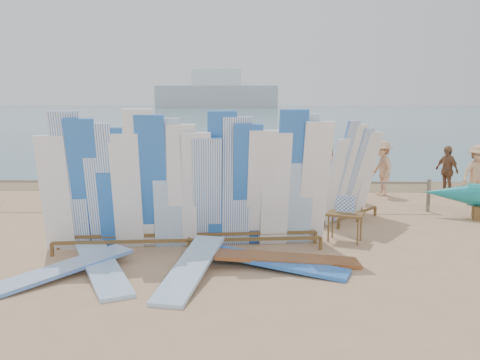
{
  "coord_description": "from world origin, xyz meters",
  "views": [
    {
      "loc": [
        1.14,
        -10.81,
        3.06
      ],
      "look_at": [
        0.86,
        1.25,
        1.14
      ],
      "focal_mm": 38.0,
      "sensor_mm": 36.0,
      "label": 1
    }
  ],
  "objects_px": {
    "flat_board_d": "(275,268)",
    "beachgoer_9": "(382,168)",
    "beachgoer_3": "(143,168)",
    "beachgoer_1": "(115,176)",
    "side_surfboard_rack": "(352,176)",
    "beachgoer_2": "(127,179)",
    "beachgoer_4": "(179,175)",
    "beach_chair_left": "(231,195)",
    "flat_board_b": "(191,278)",
    "flat_board_e": "(60,277)",
    "beachgoer_extra_0": "(478,174)",
    "beach_chair_right": "(216,194)",
    "beachgoer_6": "(325,169)",
    "flat_board_a": "(102,274)",
    "flat_board_c": "(287,265)",
    "vendor_table": "(345,226)",
    "beachgoer_10": "(447,170)",
    "beachgoer_11": "(96,162)",
    "main_surfboard_rack": "(189,187)",
    "beachgoer_8": "(355,176)",
    "beachgoer_0": "(52,175)",
    "beachgoer_5": "(222,165)",
    "beachgoer_7": "(312,174)",
    "stroller": "(312,191)"
  },
  "relations": [
    {
      "from": "flat_board_a",
      "to": "beachgoer_1",
      "type": "bearing_deg",
      "value": 76.15
    },
    {
      "from": "beachgoer_2",
      "to": "beachgoer_11",
      "type": "xyz_separation_m",
      "value": [
        -2.01,
        3.63,
        0.07
      ]
    },
    {
      "from": "beachgoer_0",
      "to": "beachgoer_1",
      "type": "bearing_deg",
      "value": 4.9
    },
    {
      "from": "beachgoer_11",
      "to": "beachgoer_9",
      "type": "bearing_deg",
      "value": -41.47
    },
    {
      "from": "beachgoer_extra_0",
      "to": "beachgoer_2",
      "type": "bearing_deg",
      "value": 162.48
    },
    {
      "from": "flat_board_a",
      "to": "beach_chair_left",
      "type": "relative_size",
      "value": 3.09
    },
    {
      "from": "flat_board_d",
      "to": "beachgoer_8",
      "type": "bearing_deg",
      "value": -2.12
    },
    {
      "from": "beachgoer_0",
      "to": "beachgoer_8",
      "type": "height_order",
      "value": "beachgoer_8"
    },
    {
      "from": "flat_board_d",
      "to": "beachgoer_9",
      "type": "xyz_separation_m",
      "value": [
        3.73,
        7.25,
        0.88
      ]
    },
    {
      "from": "flat_board_d",
      "to": "beachgoer_0",
      "type": "bearing_deg",
      "value": 68.0
    },
    {
      "from": "flat_board_e",
      "to": "beachgoer_extra_0",
      "type": "height_order",
      "value": "beachgoer_extra_0"
    },
    {
      "from": "vendor_table",
      "to": "flat_board_a",
      "type": "bearing_deg",
      "value": -133.1
    },
    {
      "from": "beachgoer_5",
      "to": "beachgoer_3",
      "type": "xyz_separation_m",
      "value": [
        -2.4,
        -1.51,
        0.08
      ]
    },
    {
      "from": "flat_board_d",
      "to": "beachgoer_3",
      "type": "relative_size",
      "value": 1.48
    },
    {
      "from": "stroller",
      "to": "beachgoer_5",
      "type": "distance_m",
      "value": 3.94
    },
    {
      "from": "beach_chair_right",
      "to": "beachgoer_2",
      "type": "xyz_separation_m",
      "value": [
        -2.52,
        -0.52,
        0.53
      ]
    },
    {
      "from": "beachgoer_3",
      "to": "beachgoer_8",
      "type": "bearing_deg",
      "value": 148.16
    },
    {
      "from": "beachgoer_11",
      "to": "beachgoer_7",
      "type": "bearing_deg",
      "value": -48.98
    },
    {
      "from": "flat_board_c",
      "to": "beachgoer_9",
      "type": "height_order",
      "value": "beachgoer_9"
    },
    {
      "from": "vendor_table",
      "to": "flat_board_c",
      "type": "bearing_deg",
      "value": -107.95
    },
    {
      "from": "main_surfboard_rack",
      "to": "beachgoer_8",
      "type": "xyz_separation_m",
      "value": [
        4.34,
        4.95,
        -0.49
      ]
    },
    {
      "from": "beachgoer_10",
      "to": "beachgoer_5",
      "type": "xyz_separation_m",
      "value": [
        -7.33,
        0.97,
        0.04
      ]
    },
    {
      "from": "main_surfboard_rack",
      "to": "beachgoer_8",
      "type": "distance_m",
      "value": 6.6
    },
    {
      "from": "beachgoer_4",
      "to": "beachgoer_2",
      "type": "distance_m",
      "value": 1.54
    },
    {
      "from": "beachgoer_6",
      "to": "beachgoer_extra_0",
      "type": "xyz_separation_m",
      "value": [
        4.44,
        -0.68,
        -0.03
      ]
    },
    {
      "from": "beach_chair_right",
      "to": "beachgoer_6",
      "type": "bearing_deg",
      "value": -13.98
    },
    {
      "from": "beachgoer_10",
      "to": "beachgoer_3",
      "type": "height_order",
      "value": "beachgoer_3"
    },
    {
      "from": "beachgoer_8",
      "to": "beachgoer_7",
      "type": "distance_m",
      "value": 1.34
    },
    {
      "from": "side_surfboard_rack",
      "to": "beachgoer_2",
      "type": "height_order",
      "value": "side_surfboard_rack"
    },
    {
      "from": "vendor_table",
      "to": "flat_board_e",
      "type": "distance_m",
      "value": 5.87
    },
    {
      "from": "flat_board_e",
      "to": "beachgoer_5",
      "type": "bearing_deg",
      "value": 116.72
    },
    {
      "from": "vendor_table",
      "to": "beachgoer_2",
      "type": "distance_m",
      "value": 6.72
    },
    {
      "from": "beachgoer_3",
      "to": "beachgoer_1",
      "type": "bearing_deg",
      "value": 23.56
    },
    {
      "from": "beachgoer_extra_0",
      "to": "beachgoer_5",
      "type": "height_order",
      "value": "beachgoer_extra_0"
    },
    {
      "from": "vendor_table",
      "to": "beachgoer_10",
      "type": "distance_m",
      "value": 7.06
    },
    {
      "from": "beach_chair_right",
      "to": "beachgoer_11",
      "type": "height_order",
      "value": "beachgoer_11"
    },
    {
      "from": "flat_board_d",
      "to": "beachgoer_4",
      "type": "xyz_separation_m",
      "value": [
        -2.62,
        6.08,
        0.83
      ]
    },
    {
      "from": "vendor_table",
      "to": "beachgoer_6",
      "type": "distance_m",
      "value": 5.05
    },
    {
      "from": "beachgoer_extra_0",
      "to": "beachgoer_9",
      "type": "bearing_deg",
      "value": 135.55
    },
    {
      "from": "beachgoer_9",
      "to": "side_surfboard_rack",
      "type": "bearing_deg",
      "value": -35.58
    },
    {
      "from": "beach_chair_right",
      "to": "beachgoer_11",
      "type": "relative_size",
      "value": 0.49
    },
    {
      "from": "vendor_table",
      "to": "beachgoer_4",
      "type": "distance_m",
      "value": 6.01
    },
    {
      "from": "beachgoer_4",
      "to": "beachgoer_1",
      "type": "distance_m",
      "value": 1.93
    },
    {
      "from": "beach_chair_right",
      "to": "beachgoer_6",
      "type": "relative_size",
      "value": 0.45
    },
    {
      "from": "beachgoer_extra_0",
      "to": "beachgoer_9",
      "type": "relative_size",
      "value": 0.99
    },
    {
      "from": "beachgoer_8",
      "to": "beachgoer_7",
      "type": "height_order",
      "value": "beachgoer_8"
    },
    {
      "from": "beach_chair_left",
      "to": "flat_board_b",
      "type": "bearing_deg",
      "value": -107.43
    },
    {
      "from": "beach_chair_left",
      "to": "beachgoer_3",
      "type": "relative_size",
      "value": 0.48
    },
    {
      "from": "flat_board_b",
      "to": "beachgoer_9",
      "type": "xyz_separation_m",
      "value": [
        5.2,
        7.78,
        0.88
      ]
    },
    {
      "from": "beachgoer_4",
      "to": "beachgoer_0",
      "type": "bearing_deg",
      "value": 79.86
    }
  ]
}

